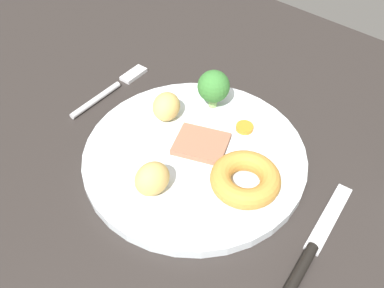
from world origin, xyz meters
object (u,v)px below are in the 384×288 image
object	(u,v)px
meat_slice_main	(202,145)
yorkshire_pudding	(245,179)
knife	(309,254)
broccoli_floret	(214,87)
fork	(112,89)
roast_potato_right	(166,107)
dinner_plate	(192,153)
carrot_coin_front	(245,127)
roast_potato_left	(152,179)

from	to	relation	value
meat_slice_main	yorkshire_pudding	size ratio (longest dim) A/B	0.80
yorkshire_pudding	knife	bearing A→B (deg)	-10.85
broccoli_floret	knife	distance (cm)	25.16
meat_slice_main	fork	distance (cm)	19.20
roast_potato_right	dinner_plate	bearing A→B (deg)	-17.10
fork	carrot_coin_front	bearing A→B (deg)	-80.47
meat_slice_main	fork	bearing A→B (deg)	178.14
dinner_plate	yorkshire_pudding	distance (cm)	8.79
roast_potato_left	roast_potato_right	world-z (taller)	roast_potato_left
roast_potato_right	knife	xyz separation A→B (cm)	(25.55, -4.20, -2.89)
carrot_coin_front	broccoli_floret	xyz separation A→B (cm)	(-6.34, 0.83, 3.08)
dinner_plate	broccoli_floret	size ratio (longest dim) A/B	4.98
meat_slice_main	fork	world-z (taller)	meat_slice_main
roast_potato_right	fork	distance (cm)	12.09
roast_potato_right	knife	distance (cm)	26.06
broccoli_floret	dinner_plate	bearing A→B (deg)	-66.52
knife	meat_slice_main	bearing A→B (deg)	71.93
roast_potato_right	broccoli_floret	xyz separation A→B (cm)	(3.11, 6.31, 1.47)
dinner_plate	carrot_coin_front	size ratio (longest dim) A/B	12.15
roast_potato_right	fork	world-z (taller)	roast_potato_right
yorkshire_pudding	fork	distance (cm)	27.21
fork	meat_slice_main	bearing A→B (deg)	-97.33
carrot_coin_front	knife	world-z (taller)	carrot_coin_front
roast_potato_left	roast_potato_right	distance (cm)	12.62
broccoli_floret	fork	distance (cm)	16.79
dinner_plate	roast_potato_left	size ratio (longest dim) A/B	6.66
roast_potato_left	yorkshire_pudding	bearing A→B (deg)	45.58
carrot_coin_front	fork	size ratio (longest dim) A/B	0.15
meat_slice_main	knife	size ratio (longest dim) A/B	0.36
roast_potato_left	fork	distance (cm)	22.01
dinner_plate	meat_slice_main	world-z (taller)	meat_slice_main
carrot_coin_front	knife	bearing A→B (deg)	-31.01
yorkshire_pudding	roast_potato_left	bearing A→B (deg)	-134.42
yorkshire_pudding	carrot_coin_front	bearing A→B (deg)	127.26
yorkshire_pudding	roast_potato_right	size ratio (longest dim) A/B	1.98
roast_potato_left	knife	world-z (taller)	roast_potato_left
meat_slice_main	carrot_coin_front	size ratio (longest dim) A/B	2.82
roast_potato_left	dinner_plate	bearing A→B (deg)	97.47
dinner_plate	roast_potato_right	bearing A→B (deg)	162.90
fork	knife	xyz separation A→B (cm)	(37.27, -4.00, 0.06)
dinner_plate	yorkshire_pudding	world-z (taller)	yorkshire_pudding
meat_slice_main	dinner_plate	bearing A→B (deg)	-117.63
carrot_coin_front	knife	size ratio (longest dim) A/B	0.13
roast_potato_left	broccoli_floret	bearing A→B (deg)	106.05
roast_potato_left	broccoli_floret	xyz separation A→B (cm)	(-4.67, 16.24, 1.40)
carrot_coin_front	roast_potato_right	bearing A→B (deg)	-149.90
dinner_plate	knife	world-z (taller)	dinner_plate
knife	roast_potato_right	bearing A→B (deg)	73.17
dinner_plate	fork	size ratio (longest dim) A/B	1.87
dinner_plate	knife	xyz separation A→B (cm)	(18.80, -2.12, -0.25)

